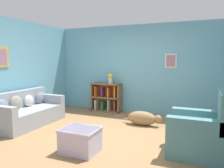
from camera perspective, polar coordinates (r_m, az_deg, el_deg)
ground_plane at (r=4.69m, az=-1.97°, el=-13.36°), size 14.00×14.00×0.00m
wall_back at (r=6.53m, az=6.42°, el=3.84°), size 5.60×0.13×2.60m
wall_left at (r=5.97m, az=-24.81°, el=3.07°), size 0.13×5.00×2.60m
couch at (r=5.75m, az=-21.22°, el=-6.88°), size 0.81×1.77×0.82m
bookshelf at (r=6.74m, az=-1.39°, el=-3.58°), size 0.93×0.33×0.87m
recliner_chair at (r=3.99m, az=22.51°, el=-11.77°), size 0.94×0.85×1.08m
coffee_table at (r=3.90m, az=-8.27°, el=-14.13°), size 0.62×0.53×0.42m
dog at (r=5.41m, az=8.02°, el=-8.84°), size 0.98×0.30×0.34m
vase at (r=6.58m, az=-0.40°, el=1.61°), size 0.15×0.15×0.30m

